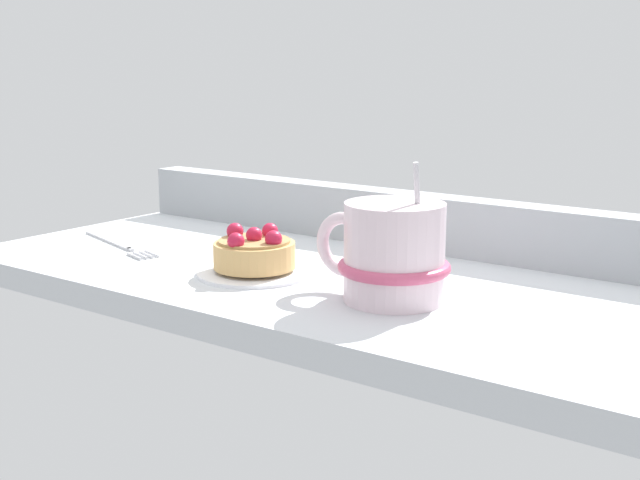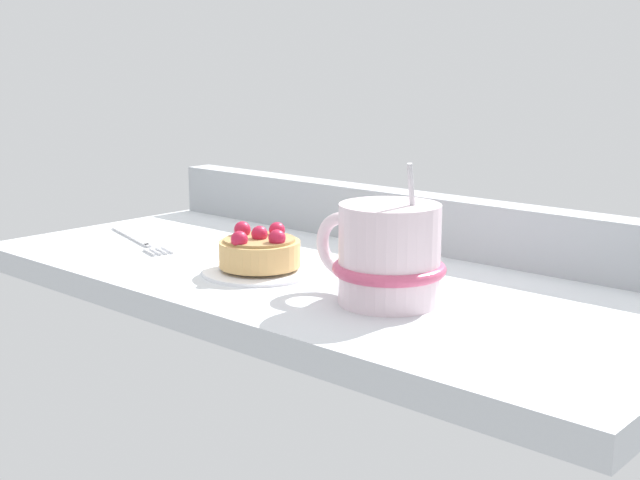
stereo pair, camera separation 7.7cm
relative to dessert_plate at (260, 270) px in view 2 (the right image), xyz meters
The scene contains 6 objects.
ground_plane 6.71cm from the dessert_plate, 48.54° to the left, with size 79.03×35.88×2.73cm, color silver.
window_rail_back 21.49cm from the dessert_plate, 78.36° to the left, with size 77.45×3.91×6.53cm, color #9EA3A8.
dessert_plate is the anchor object (origin of this frame).
raspberry_tart 2.07cm from the dessert_plate, 108.64° to the right, with size 8.51×8.51×4.38cm.
coffee_mug 17.05cm from the dessert_plate, ahead, with size 13.97×10.46×13.11cm.
dessert_fork 22.30cm from the dessert_plate, behind, with size 17.70×6.74×0.60cm.
Camera 2 is at (57.27, -64.20, 21.88)cm, focal length 46.99 mm.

